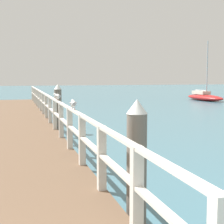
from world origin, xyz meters
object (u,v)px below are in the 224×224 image
(dock_piling_near, at_px, (137,166))
(dock_piling_far, at_px, (58,108))
(seagull_background, at_px, (57,96))
(boat_1, at_px, (204,97))
(seagull_foreground, at_px, (73,104))

(dock_piling_near, height_order, dock_piling_far, same)
(dock_piling_far, distance_m, seagull_background, 3.18)
(dock_piling_near, height_order, boat_1, boat_1)
(seagull_background, bearing_deg, seagull_foreground, -106.55)
(seagull_background, bearing_deg, dock_piling_far, 66.33)
(seagull_foreground, xyz_separation_m, boat_1, (15.01, 20.66, -1.25))
(dock_piling_far, distance_m, seagull_foreground, 6.13)
(seagull_background, distance_m, boat_1, 23.21)
(boat_1, bearing_deg, dock_piling_far, 41.35)
(seagull_background, height_order, boat_1, boat_1)
(seagull_background, relative_size, boat_1, 0.09)
(dock_piling_near, distance_m, seagull_foreground, 3.16)
(dock_piling_far, xyz_separation_m, seagull_foreground, (-0.38, -6.08, 0.64))
(dock_piling_far, bearing_deg, seagull_foreground, -93.57)
(dock_piling_far, relative_size, boat_1, 0.36)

